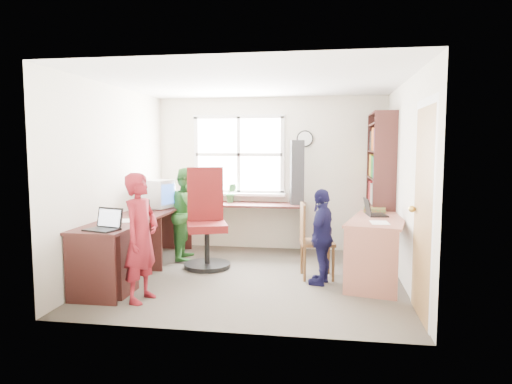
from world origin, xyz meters
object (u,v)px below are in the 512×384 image
laptop_left (105,225)px  potted_plant (231,193)px  crt_monitor (156,194)px  laptop_right (373,212)px  l_desk (144,243)px  person_navy (322,237)px  right_desk (378,236)px  bookshelf (380,191)px  person_green (189,213)px  person_red (141,237)px  wooden_chair (312,238)px  swivel_chair (206,224)px  cd_tower (297,172)px

laptop_left → potted_plant: bearing=87.3°
crt_monitor → potted_plant: (0.92, 0.83, -0.05)m
potted_plant → laptop_right: bearing=-30.4°
l_desk → person_navy: size_ratio=2.59×
right_desk → crt_monitor: size_ratio=2.94×
bookshelf → l_desk: bearing=-153.6°
crt_monitor → l_desk: bearing=-64.1°
person_green → laptop_right: bearing=-110.1°
l_desk → potted_plant: (0.72, 1.78, 0.45)m
potted_plant → person_red: 2.56m
laptop_right → wooden_chair: bearing=95.6°
potted_plant → person_navy: 2.18m
wooden_chair → person_navy: person_navy is taller
l_desk → potted_plant: potted_plant is taller
swivel_chair → laptop_left: swivel_chair is taller
crt_monitor → person_red: 1.77m
crt_monitor → potted_plant: size_ratio=1.62×
crt_monitor → laptop_left: crt_monitor is taller
crt_monitor → person_navy: crt_monitor is taller
laptop_left → potted_plant: (0.84, 2.50, 0.10)m
laptop_left → laptop_right: (2.90, 1.29, 0.02)m
laptop_right → person_red: person_red is taller
crt_monitor → person_red: size_ratio=0.36×
swivel_chair → person_navy: (1.56, -0.57, -0.01)m
laptop_left → person_navy: person_navy is taller
bookshelf → potted_plant: 2.26m
swivel_chair → person_green: (-0.36, 0.37, 0.09)m
laptop_left → potted_plant: potted_plant is taller
swivel_chair → cd_tower: size_ratio=1.38×
laptop_right → cd_tower: 1.59m
swivel_chair → potted_plant: swivel_chair is taller
bookshelf → cd_tower: (-1.20, 0.24, 0.24)m
person_red → laptop_left: bearing=99.0°
laptop_right → bookshelf: bearing=-18.2°
laptop_left → person_red: 0.42m
person_green → person_navy: size_ratio=1.17×
wooden_chair → person_green: (-1.80, 0.70, 0.16)m
l_desk → person_navy: bearing=4.5°
swivel_chair → l_desk: bearing=-148.0°
right_desk → swivel_chair: size_ratio=1.08×
cd_tower → person_red: cd_tower is taller
person_navy → bookshelf: bearing=164.1°
l_desk → laptop_left: laptop_left is taller
wooden_chair → laptop_left: laptop_left is taller
wooden_chair → person_red: size_ratio=0.69×
right_desk → person_navy: size_ratio=1.27×
right_desk → potted_plant: (-2.10, 1.42, 0.34)m
laptop_right → person_green: size_ratio=0.26×
laptop_left → person_green: 1.87m
cd_tower → potted_plant: size_ratio=3.21×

